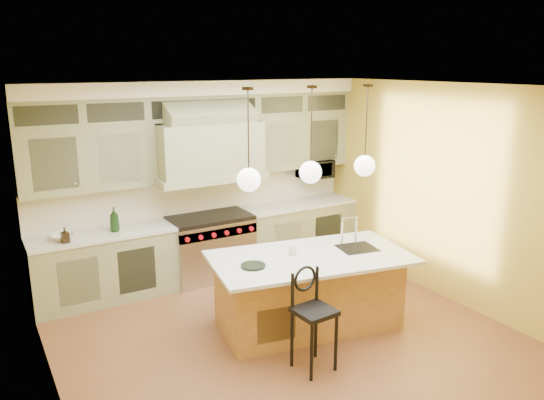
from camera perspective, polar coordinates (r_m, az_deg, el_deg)
floor at (r=6.45m, az=1.54°, el=-14.58°), size 5.00×5.00×0.00m
ceiling at (r=5.64m, az=1.74°, el=12.14°), size 5.00×5.00×0.00m
wall_back at (r=8.04m, az=-7.85°, el=2.28°), size 5.00×0.00×5.00m
wall_front at (r=4.12m, az=20.73°, el=-10.58°), size 5.00×0.00×5.00m
wall_left at (r=5.08m, az=-23.16°, el=-6.03°), size 0.00×5.00×5.00m
wall_right at (r=7.47m, az=18.12°, el=0.75°), size 0.00×5.00×5.00m
back_cabinetry at (r=7.81m, az=-7.09°, el=1.78°), size 5.00×0.77×2.90m
range at (r=7.99m, az=-6.62°, el=-4.96°), size 1.20×0.74×0.96m
kitchen_island at (r=6.54m, az=3.98°, el=-9.55°), size 2.54×1.65×1.35m
counter_stool at (r=5.62m, az=4.39°, el=-12.03°), size 0.41×0.41×1.10m
microwave at (r=8.75m, az=4.66°, el=3.36°), size 0.54×0.37×0.30m
oil_bottle_a at (r=7.40m, az=-16.60°, el=-2.03°), size 0.15×0.15×0.33m
oil_bottle_b at (r=7.15m, az=-21.39°, el=-3.54°), size 0.10×0.10×0.20m
fruit_bowl at (r=7.32m, az=-21.54°, el=-3.68°), size 0.33×0.33×0.07m
cup at (r=6.33m, az=2.22°, el=-5.50°), size 0.11×0.11×0.10m
pendant_left at (r=5.68m, az=-2.51°, el=2.47°), size 0.26×0.26×1.11m
pendant_center at (r=6.09m, az=4.16°, el=3.26°), size 0.26×0.26×1.11m
pendant_right at (r=6.57m, az=9.94°, el=3.90°), size 0.26×0.26×1.11m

